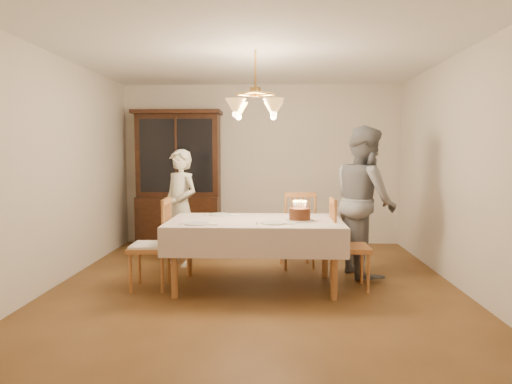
{
  "coord_description": "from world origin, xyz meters",
  "views": [
    {
      "loc": [
        0.2,
        -4.99,
        1.5
      ],
      "look_at": [
        0.0,
        0.2,
        1.05
      ],
      "focal_mm": 32.0,
      "sensor_mm": 36.0,
      "label": 1
    }
  ],
  "objects_px": {
    "chair_far_side": "(297,234)",
    "birthday_cake": "(300,215)",
    "dining_table": "(255,227)",
    "elderly_woman": "(180,207)",
    "china_hutch": "(179,181)"
  },
  "relations": [
    {
      "from": "chair_far_side",
      "to": "birthday_cake",
      "type": "relative_size",
      "value": 3.33
    },
    {
      "from": "dining_table",
      "to": "elderly_woman",
      "type": "relative_size",
      "value": 1.23
    },
    {
      "from": "chair_far_side",
      "to": "elderly_woman",
      "type": "height_order",
      "value": "elderly_woman"
    },
    {
      "from": "chair_far_side",
      "to": "birthday_cake",
      "type": "xyz_separation_m",
      "value": [
        -0.03,
        -0.95,
        0.38
      ]
    },
    {
      "from": "chair_far_side",
      "to": "elderly_woman",
      "type": "xyz_separation_m",
      "value": [
        -1.55,
        0.09,
        0.33
      ]
    },
    {
      "from": "dining_table",
      "to": "birthday_cake",
      "type": "relative_size",
      "value": 6.33
    },
    {
      "from": "china_hutch",
      "to": "birthday_cake",
      "type": "bearing_deg",
      "value": -52.0
    },
    {
      "from": "elderly_woman",
      "to": "birthday_cake",
      "type": "bearing_deg",
      "value": 2.95
    },
    {
      "from": "dining_table",
      "to": "chair_far_side",
      "type": "bearing_deg",
      "value": 60.11
    },
    {
      "from": "dining_table",
      "to": "elderly_woman",
      "type": "height_order",
      "value": "elderly_woman"
    },
    {
      "from": "elderly_woman",
      "to": "birthday_cake",
      "type": "height_order",
      "value": "elderly_woman"
    },
    {
      "from": "dining_table",
      "to": "elderly_woman",
      "type": "bearing_deg",
      "value": 136.63
    },
    {
      "from": "china_hutch",
      "to": "chair_far_side",
      "type": "height_order",
      "value": "china_hutch"
    },
    {
      "from": "birthday_cake",
      "to": "dining_table",
      "type": "bearing_deg",
      "value": 173.32
    },
    {
      "from": "dining_table",
      "to": "birthday_cake",
      "type": "distance_m",
      "value": 0.51
    }
  ]
}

